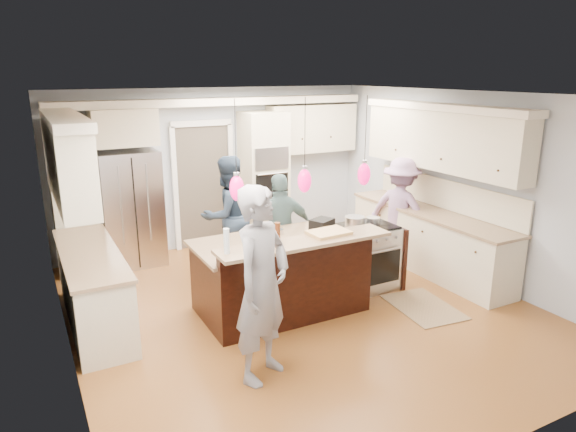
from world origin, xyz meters
name	(u,v)px	position (x,y,z in m)	size (l,w,h in m)	color
ground_plane	(301,308)	(0.00, 0.00, 0.00)	(6.00, 6.00, 0.00)	olive
room_shell	(302,170)	(0.00, 0.00, 1.82)	(5.54, 6.04, 2.72)	#B2BCC6
refrigerator	(131,209)	(-1.55, 2.64, 0.90)	(0.90, 0.70, 1.80)	#B7B7BC
oven_column	(264,179)	(0.75, 2.67, 1.15)	(0.72, 0.69, 2.30)	beige
back_upper_cabinets	(177,155)	(-0.75, 2.76, 1.67)	(5.30, 0.61, 2.54)	beige
right_counter_run	(433,202)	(2.44, 0.30, 1.06)	(0.64, 3.10, 2.51)	beige
left_cabinets	(84,241)	(-2.44, 0.80, 1.06)	(0.64, 2.30, 2.51)	beige
kitchen_island	(281,274)	(-0.25, 0.07, 0.49)	(2.10, 1.46, 1.12)	black
island_range	(368,256)	(1.16, 0.15, 0.46)	(0.82, 0.71, 0.92)	#B7B7BC
pendant_lights	(305,180)	(-0.25, -0.51, 1.80)	(1.75, 0.15, 1.03)	black
person_bar_end	(262,285)	(-1.08, -1.16, 0.98)	(0.72, 0.47, 1.96)	gray
person_far_left	(228,215)	(-0.35, 1.60, 0.89)	(0.87, 0.68, 1.78)	#28394F
person_far_right	(281,230)	(0.15, 0.85, 0.80)	(0.94, 0.39, 1.60)	slate
person_range_side	(401,210)	(2.25, 0.79, 0.84)	(1.08, 0.62, 1.67)	#97759D
floor_rug	(424,307)	(1.42, -0.74, 0.01)	(0.70, 1.02, 0.01)	#8E714D
water_bottle	(227,241)	(-1.19, -0.53, 1.26)	(0.06, 0.06, 0.27)	silver
beer_bottle_a	(250,239)	(-0.93, -0.54, 1.24)	(0.06, 0.06, 0.25)	#4C210D
beer_bottle_b	(277,234)	(-0.60, -0.53, 1.25)	(0.06, 0.06, 0.26)	#4C210D
beer_bottle_c	(254,238)	(-0.87, -0.50, 1.23)	(0.06, 0.06, 0.22)	#4C210D
drink_can	(274,242)	(-0.67, -0.60, 1.19)	(0.07, 0.07, 0.13)	#B7B7BC
cutting_board	(329,233)	(0.11, -0.47, 1.14)	(0.47, 0.33, 0.04)	tan
pot_large	(355,222)	(0.90, 0.13, 1.00)	(0.27, 0.27, 0.16)	#B7B7BC
pot_small	(373,221)	(1.23, 0.17, 0.97)	(0.19, 0.19, 0.09)	#B7B7BC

